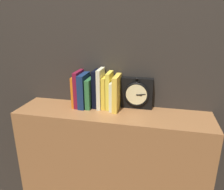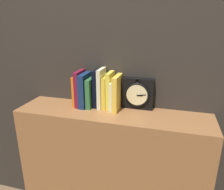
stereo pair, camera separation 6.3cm
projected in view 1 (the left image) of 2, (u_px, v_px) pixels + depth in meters
name	position (u px, v px, depth m)	size (l,w,h in m)	color
wall_back	(118.00, 51.00, 1.38)	(6.00, 0.05, 2.60)	#2D2823
bookshelf	(112.00, 176.00, 1.49)	(1.20, 0.30, 0.95)	#936038
clock	(137.00, 93.00, 1.38)	(0.20, 0.06, 0.21)	black
book_slot0_orange	(76.00, 91.00, 1.42)	(0.02, 0.14, 0.20)	orange
book_slot1_maroon	(79.00, 89.00, 1.41)	(0.03, 0.14, 0.23)	maroon
book_slot2_navy	(84.00, 90.00, 1.40)	(0.04, 0.15, 0.22)	navy
book_slot3_green	(90.00, 93.00, 1.40)	(0.03, 0.14, 0.19)	#2C6837
book_slot4_black	(96.00, 89.00, 1.40)	(0.03, 0.11, 0.24)	black
book_slot5_cream	(101.00, 88.00, 1.38)	(0.02, 0.13, 0.25)	beige
book_slot6_yellow	(105.00, 92.00, 1.39)	(0.03, 0.12, 0.20)	yellow
book_slot7_yellow	(109.00, 90.00, 1.38)	(0.03, 0.12, 0.23)	yellow
book_slot8_cream	(113.00, 95.00, 1.37)	(0.02, 0.14, 0.18)	beige
book_slot9_yellow	(117.00, 93.00, 1.35)	(0.03, 0.16, 0.22)	yellow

